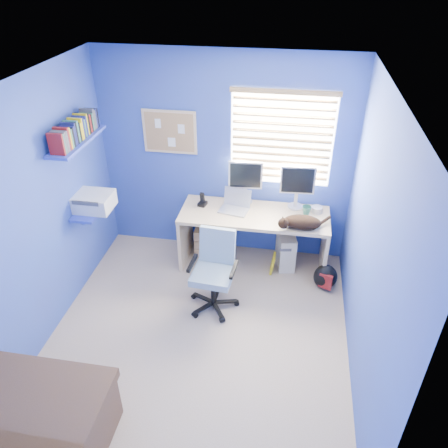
% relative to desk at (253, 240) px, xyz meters
% --- Properties ---
extents(floor, '(3.00, 3.20, 0.00)m').
position_rel_desk_xyz_m(floor, '(-0.41, -1.26, -0.37)').
color(floor, '#C1AF9A').
rests_on(floor, ground).
extents(ceiling, '(3.00, 3.20, 0.00)m').
position_rel_desk_xyz_m(ceiling, '(-0.41, -1.26, 2.13)').
color(ceiling, white).
rests_on(ceiling, wall_back).
extents(wall_back, '(3.00, 0.01, 2.50)m').
position_rel_desk_xyz_m(wall_back, '(-0.41, 0.34, 0.88)').
color(wall_back, '#3849A6').
rests_on(wall_back, ground).
extents(wall_front, '(3.00, 0.01, 2.50)m').
position_rel_desk_xyz_m(wall_front, '(-0.41, -2.86, 0.88)').
color(wall_front, '#3849A6').
rests_on(wall_front, ground).
extents(wall_left, '(0.01, 3.20, 2.50)m').
position_rel_desk_xyz_m(wall_left, '(-1.91, -1.26, 0.88)').
color(wall_left, '#3849A6').
rests_on(wall_left, ground).
extents(wall_right, '(0.01, 3.20, 2.50)m').
position_rel_desk_xyz_m(wall_right, '(1.09, -1.26, 0.88)').
color(wall_right, '#3849A6').
rests_on(wall_right, ground).
extents(desk, '(1.74, 0.65, 0.74)m').
position_rel_desk_xyz_m(desk, '(0.00, 0.00, 0.00)').
color(desk, tan).
rests_on(desk, floor).
extents(laptop, '(0.37, 0.32, 0.22)m').
position_rel_desk_xyz_m(laptop, '(-0.25, 0.03, 0.48)').
color(laptop, silver).
rests_on(laptop, desk).
extents(monitor_left, '(0.41, 0.15, 0.54)m').
position_rel_desk_xyz_m(monitor_left, '(-0.15, 0.25, 0.64)').
color(monitor_left, silver).
rests_on(monitor_left, desk).
extents(monitor_right, '(0.41, 0.15, 0.54)m').
position_rel_desk_xyz_m(monitor_right, '(0.46, 0.23, 0.64)').
color(monitor_right, silver).
rests_on(monitor_right, desk).
extents(phone, '(0.11, 0.13, 0.17)m').
position_rel_desk_xyz_m(phone, '(-0.64, 0.09, 0.45)').
color(phone, black).
rests_on(phone, desk).
extents(mug, '(0.10, 0.09, 0.10)m').
position_rel_desk_xyz_m(mug, '(0.59, 0.09, 0.42)').
color(mug, '#32735A').
rests_on(mug, desk).
extents(cd_spindle, '(0.13, 0.13, 0.07)m').
position_rel_desk_xyz_m(cd_spindle, '(0.72, 0.16, 0.41)').
color(cd_spindle, silver).
rests_on(cd_spindle, desk).
extents(cat, '(0.47, 0.35, 0.15)m').
position_rel_desk_xyz_m(cat, '(0.55, -0.22, 0.44)').
color(cat, black).
rests_on(cat, desk).
extents(tower_pc, '(0.27, 0.47, 0.45)m').
position_rel_desk_xyz_m(tower_pc, '(0.40, 0.09, -0.14)').
color(tower_pc, beige).
rests_on(tower_pc, floor).
extents(drawer_boxes, '(0.35, 0.28, 0.41)m').
position_rel_desk_xyz_m(drawer_boxes, '(-0.57, 0.13, -0.17)').
color(drawer_boxes, tan).
rests_on(drawer_boxes, floor).
extents(yellow_book, '(0.03, 0.17, 0.24)m').
position_rel_desk_xyz_m(yellow_book, '(0.26, -0.11, -0.25)').
color(yellow_book, yellow).
rests_on(yellow_book, floor).
extents(backpack, '(0.33, 0.29, 0.32)m').
position_rel_desk_xyz_m(backpack, '(0.88, -0.31, -0.21)').
color(backpack, black).
rests_on(backpack, floor).
extents(bed_corner, '(1.13, 0.80, 0.54)m').
position_rel_desk_xyz_m(bed_corner, '(-1.43, -2.64, -0.10)').
color(bed_corner, '#483020').
rests_on(bed_corner, floor).
extents(office_chair, '(0.55, 0.55, 0.89)m').
position_rel_desk_xyz_m(office_chair, '(-0.34, -0.78, -0.04)').
color(office_chair, black).
rests_on(office_chair, floor).
extents(window_blinds, '(1.15, 0.05, 1.10)m').
position_rel_desk_xyz_m(window_blinds, '(0.24, 0.31, 1.18)').
color(window_blinds, white).
rests_on(window_blinds, ground).
extents(corkboard, '(0.64, 0.02, 0.52)m').
position_rel_desk_xyz_m(corkboard, '(-1.06, 0.33, 1.18)').
color(corkboard, tan).
rests_on(corkboard, ground).
extents(wall_shelves, '(0.42, 0.90, 1.05)m').
position_rel_desk_xyz_m(wall_shelves, '(-1.76, -0.51, 1.06)').
color(wall_shelves, '#3043C2').
rests_on(wall_shelves, ground).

